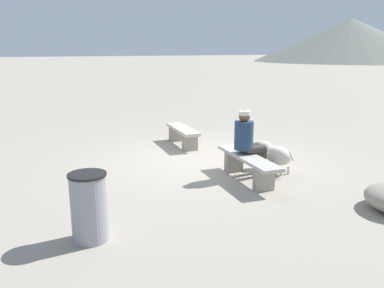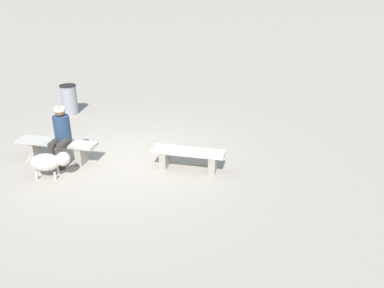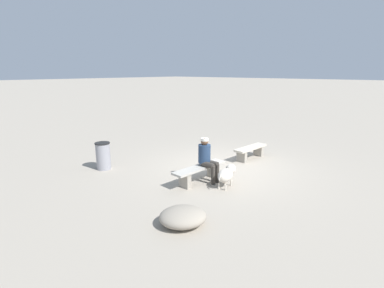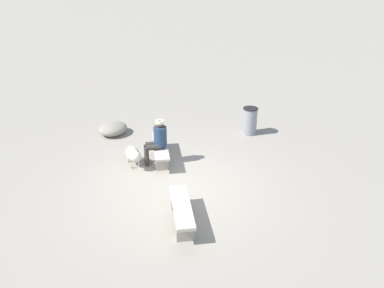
{
  "view_description": "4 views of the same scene",
  "coord_description": "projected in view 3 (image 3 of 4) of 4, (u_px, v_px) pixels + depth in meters",
  "views": [
    {
      "loc": [
        7.29,
        -3.52,
        2.33
      ],
      "look_at": [
        0.45,
        -0.47,
        0.5
      ],
      "focal_mm": 37.1,
      "sensor_mm": 36.0,
      "label": 1
    },
    {
      "loc": [
        -2.64,
        7.05,
        3.68
      ],
      "look_at": [
        -1.44,
        -0.18,
        0.45
      ],
      "focal_mm": 35.21,
      "sensor_mm": 36.0,
      "label": 2
    },
    {
      "loc": [
        7.37,
        5.05,
        3.05
      ],
      "look_at": [
        0.9,
        -0.63,
        0.86
      ],
      "focal_mm": 27.02,
      "sensor_mm": 36.0,
      "label": 3
    },
    {
      "loc": [
        -7.49,
        1.19,
        4.77
      ],
      "look_at": [
        0.74,
        -0.56,
        0.74
      ],
      "focal_mm": 34.33,
      "sensor_mm": 36.0,
      "label": 4
    }
  ],
  "objects": [
    {
      "name": "ground",
      "position": [
        225.0,
        168.0,
        9.35
      ],
      "size": [
        210.0,
        210.0,
        0.06
      ],
      "primitive_type": "cube",
      "color": "#9E9384"
    },
    {
      "name": "bench_left",
      "position": [
        251.0,
        151.0,
        10.23
      ],
      "size": [
        1.54,
        0.47,
        0.44
      ],
      "rotation": [
        0.0,
        0.0,
        -0.07
      ],
      "color": "gray",
      "rests_on": "ground"
    },
    {
      "name": "boulder",
      "position": [
        183.0,
        217.0,
        5.83
      ],
      "size": [
        1.27,
        1.25,
        0.37
      ],
      "primitive_type": "ellipsoid",
      "rotation": [
        0.0,
        0.0,
        5.61
      ],
      "color": "gray",
      "rests_on": "ground"
    },
    {
      "name": "seated_person",
      "position": [
        207.0,
        156.0,
        8.06
      ],
      "size": [
        0.34,
        0.62,
        1.24
      ],
      "rotation": [
        0.0,
        0.0,
        0.01
      ],
      "color": "navy",
      "rests_on": "ground"
    },
    {
      "name": "trash_bin",
      "position": [
        103.0,
        156.0,
        9.12
      ],
      "size": [
        0.47,
        0.47,
        0.86
      ],
      "color": "gray",
      "rests_on": "ground"
    },
    {
      "name": "bench_right",
      "position": [
        200.0,
        171.0,
        8.08
      ],
      "size": [
        1.82,
        0.5,
        0.45
      ],
      "rotation": [
        0.0,
        0.0,
        -0.07
      ],
      "color": "gray",
      "rests_on": "ground"
    },
    {
      "name": "dog",
      "position": [
        227.0,
        174.0,
        7.77
      ],
      "size": [
        0.88,
        0.45,
        0.55
      ],
      "rotation": [
        0.0,
        0.0,
        3.32
      ],
      "color": "beige",
      "rests_on": "ground"
    }
  ]
}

